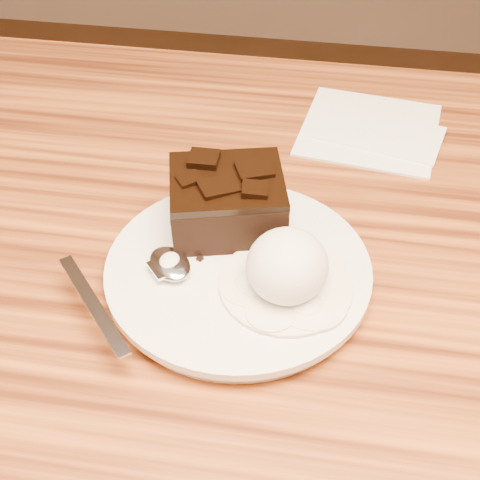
% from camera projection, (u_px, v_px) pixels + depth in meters
% --- Properties ---
extents(dining_table, '(1.20, 0.80, 0.75)m').
position_uv_depth(dining_table, '(248.00, 470.00, 0.86)').
color(dining_table, '#441D0D').
rests_on(dining_table, floor).
extents(plate, '(0.23, 0.23, 0.02)m').
position_uv_depth(plate, '(238.00, 273.00, 0.58)').
color(plate, silver).
rests_on(plate, dining_table).
extents(brownie, '(0.12, 0.11, 0.05)m').
position_uv_depth(brownie, '(227.00, 204.00, 0.60)').
color(brownie, black).
rests_on(brownie, plate).
extents(ice_cream_scoop, '(0.07, 0.07, 0.06)m').
position_uv_depth(ice_cream_scoop, '(287.00, 266.00, 0.54)').
color(ice_cream_scoop, white).
rests_on(ice_cream_scoop, plate).
extents(melt_puddle, '(0.11, 0.11, 0.00)m').
position_uv_depth(melt_puddle, '(286.00, 285.00, 0.56)').
color(melt_puddle, white).
rests_on(melt_puddle, plate).
extents(spoon, '(0.15, 0.16, 0.01)m').
position_uv_depth(spoon, '(170.00, 265.00, 0.57)').
color(spoon, silver).
rests_on(spoon, plate).
extents(napkin, '(0.17, 0.17, 0.01)m').
position_uv_depth(napkin, '(370.00, 129.00, 0.76)').
color(napkin, white).
rests_on(napkin, dining_table).
extents(crumb_a, '(0.01, 0.01, 0.00)m').
position_uv_depth(crumb_a, '(318.00, 278.00, 0.56)').
color(crumb_a, black).
rests_on(crumb_a, plate).
extents(crumb_b, '(0.01, 0.01, 0.00)m').
position_uv_depth(crumb_b, '(200.00, 259.00, 0.58)').
color(crumb_b, black).
rests_on(crumb_b, plate).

